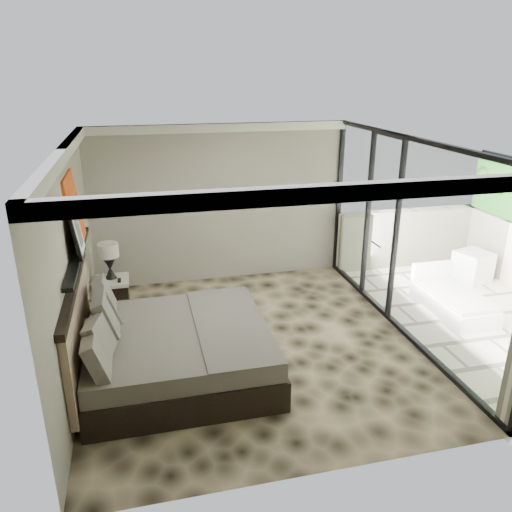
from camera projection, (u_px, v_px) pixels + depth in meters
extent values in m
plane|color=black|center=(252.00, 344.00, 7.04)|extent=(5.00, 5.00, 0.00)
cube|color=silver|center=(251.00, 144.00, 6.07)|extent=(4.50, 5.00, 0.02)
cube|color=gray|center=(220.00, 205.00, 8.82)|extent=(4.50, 0.02, 2.80)
cube|color=gray|center=(72.00, 266.00, 6.06)|extent=(0.02, 5.00, 2.80)
cube|color=white|center=(406.00, 238.00, 7.04)|extent=(0.08, 5.00, 2.80)
cube|color=silver|center=(483.00, 319.00, 7.88)|extent=(3.00, 5.00, 0.12)
cube|color=black|center=(77.00, 255.00, 6.13)|extent=(0.12, 2.20, 0.05)
cube|color=black|center=(180.00, 360.00, 6.29)|extent=(2.25, 2.15, 0.39)
cube|color=#5E5A4E|center=(179.00, 339.00, 6.18)|extent=(2.19, 2.09, 0.24)
cube|color=#4C4B42|center=(230.00, 324.00, 6.28)|extent=(0.86, 2.13, 0.03)
cube|color=#8D735A|center=(79.00, 332.00, 5.84)|extent=(0.08, 2.25, 1.07)
cube|color=black|center=(113.00, 294.00, 8.00)|extent=(0.58, 0.58, 0.52)
cone|color=black|center=(111.00, 273.00, 7.92)|extent=(0.18, 0.18, 0.16)
cone|color=black|center=(110.00, 264.00, 7.86)|extent=(0.18, 0.18, 0.16)
cylinder|color=beige|center=(108.00, 250.00, 7.78)|extent=(0.32, 0.32, 0.22)
cube|color=#A90E0F|center=(74.00, 210.00, 6.30)|extent=(0.13, 0.90, 0.90)
cube|color=black|center=(77.00, 231.00, 5.94)|extent=(0.11, 0.50, 0.60)
cube|color=white|center=(472.00, 266.00, 9.11)|extent=(0.67, 0.67, 0.54)
cube|color=white|center=(453.00, 303.00, 7.98)|extent=(0.74, 1.46, 0.25)
cube|color=beige|center=(455.00, 294.00, 7.92)|extent=(0.70, 1.37, 0.07)
cube|color=white|center=(432.00, 271.00, 8.50)|extent=(0.73, 0.11, 0.32)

